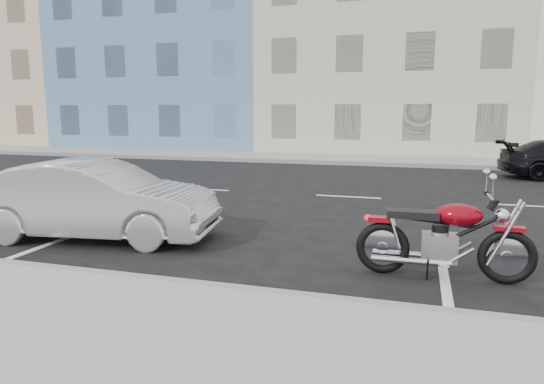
{
  "coord_description": "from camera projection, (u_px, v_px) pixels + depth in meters",
  "views": [
    {
      "loc": [
        -0.41,
        -11.89,
        2.12
      ],
      "look_at": [
        -2.66,
        -4.39,
        0.8
      ],
      "focal_mm": 32.0,
      "sensor_mm": 36.0,
      "label": 1
    }
  ],
  "objects": [
    {
      "name": "sedan_silver",
      "position": [
        95.0,
        200.0,
        8.02
      ],
      "size": [
        4.14,
        1.92,
        1.32
      ],
      "primitive_type": "imported",
      "rotation": [
        0.0,
        0.0,
        1.71
      ],
      "color": "#A1A5A8",
      "rests_on": "ground"
    },
    {
      "name": "bldg_blue",
      "position": [
        192.0,
        38.0,
        29.75
      ],
      "size": [
        12.0,
        12.0,
        13.0
      ],
      "primitive_type": "cube",
      "color": "#567A9F",
      "rests_on": "ground"
    },
    {
      "name": "ground",
      "position": [
        433.0,
        201.0,
        11.46
      ],
      "size": [
        120.0,
        120.0,
        0.0
      ],
      "primitive_type": "plane",
      "color": "black",
      "rests_on": "ground"
    },
    {
      "name": "sidewalk_far",
      "position": [
        307.0,
        158.0,
        21.09
      ],
      "size": [
        80.0,
        3.4,
        0.15
      ],
      "primitive_type": "cube",
      "color": "gray",
      "rests_on": "ground"
    },
    {
      "name": "curb_near",
      "position": [
        41.0,
        270.0,
        6.26
      ],
      "size": [
        80.0,
        0.12,
        0.16
      ],
      "primitive_type": "cube",
      "color": "gray",
      "rests_on": "ground"
    },
    {
      "name": "bldg_far_west",
      "position": [
        33.0,
        53.0,
        33.23
      ],
      "size": [
        12.0,
        12.0,
        12.0
      ],
      "primitive_type": "cube",
      "color": "#C5AA8D",
      "rests_on": "ground"
    },
    {
      "name": "curb_far",
      "position": [
        298.0,
        162.0,
        19.48
      ],
      "size": [
        80.0,
        0.12,
        0.16
      ],
      "primitive_type": "cube",
      "color": "gray",
      "rests_on": "ground"
    },
    {
      "name": "motorcycle",
      "position": [
        511.0,
        245.0,
        5.9
      ],
      "size": [
        2.19,
        0.72,
        1.1
      ],
      "rotation": [
        0.0,
        0.0,
        0.01
      ],
      "color": "black",
      "rests_on": "ground"
    },
    {
      "name": "bldg_cream",
      "position": [
        392.0,
        43.0,
        26.47
      ],
      "size": [
        12.0,
        12.0,
        11.5
      ],
      "primitive_type": "cube",
      "color": "#B8B19A",
      "rests_on": "ground"
    }
  ]
}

